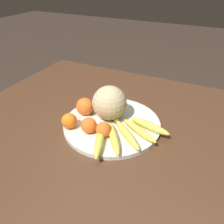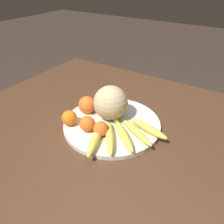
{
  "view_description": "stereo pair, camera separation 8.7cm",
  "coord_description": "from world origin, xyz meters",
  "px_view_note": "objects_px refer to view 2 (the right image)",
  "views": [
    {
      "loc": [
        0.38,
        -0.64,
        1.32
      ],
      "look_at": [
        0.06,
        0.02,
        0.84
      ],
      "focal_mm": 35.0,
      "sensor_mm": 36.0,
      "label": 1
    },
    {
      "loc": [
        0.45,
        -0.6,
        1.32
      ],
      "look_at": [
        0.06,
        0.02,
        0.84
      ],
      "focal_mm": 35.0,
      "sensor_mm": 36.0,
      "label": 2
    }
  ],
  "objects_px": {
    "produce_tag": "(89,116)",
    "banana_bunch": "(123,134)",
    "melon": "(111,103)",
    "kitchen_table": "(99,141)",
    "orange_front_left": "(87,124)",
    "orange_back_left": "(101,129)",
    "fruit_bowl": "(112,124)",
    "orange_front_right": "(69,118)",
    "orange_mid_center": "(87,105)"
  },
  "relations": [
    {
      "from": "kitchen_table",
      "to": "melon",
      "type": "relative_size",
      "value": 8.46
    },
    {
      "from": "orange_front_right",
      "to": "orange_back_left",
      "type": "bearing_deg",
      "value": 4.69
    },
    {
      "from": "banana_bunch",
      "to": "orange_back_left",
      "type": "bearing_deg",
      "value": -118.37
    },
    {
      "from": "fruit_bowl",
      "to": "orange_front_left",
      "type": "relative_size",
      "value": 6.48
    },
    {
      "from": "orange_mid_center",
      "to": "orange_back_left",
      "type": "xyz_separation_m",
      "value": [
        0.14,
        -0.1,
        -0.01
      ]
    },
    {
      "from": "orange_front_right",
      "to": "produce_tag",
      "type": "bearing_deg",
      "value": 69.52
    },
    {
      "from": "fruit_bowl",
      "to": "orange_front_left",
      "type": "height_order",
      "value": "orange_front_left"
    },
    {
      "from": "produce_tag",
      "to": "banana_bunch",
      "type": "bearing_deg",
      "value": 15.17
    },
    {
      "from": "orange_front_right",
      "to": "orange_back_left",
      "type": "height_order",
      "value": "orange_front_right"
    },
    {
      "from": "banana_bunch",
      "to": "orange_front_left",
      "type": "height_order",
      "value": "orange_front_left"
    },
    {
      "from": "orange_front_left",
      "to": "orange_front_right",
      "type": "distance_m",
      "value": 0.08
    },
    {
      "from": "fruit_bowl",
      "to": "orange_mid_center",
      "type": "bearing_deg",
      "value": 178.0
    },
    {
      "from": "fruit_bowl",
      "to": "melon",
      "type": "distance_m",
      "value": 0.09
    },
    {
      "from": "orange_mid_center",
      "to": "produce_tag",
      "type": "height_order",
      "value": "orange_mid_center"
    },
    {
      "from": "melon",
      "to": "banana_bunch",
      "type": "xyz_separation_m",
      "value": [
        0.11,
        -0.09,
        -0.06
      ]
    },
    {
      "from": "kitchen_table",
      "to": "orange_front_right",
      "type": "distance_m",
      "value": 0.19
    },
    {
      "from": "fruit_bowl",
      "to": "orange_front_right",
      "type": "xyz_separation_m",
      "value": [
        -0.14,
        -0.1,
        0.04
      ]
    },
    {
      "from": "orange_front_left",
      "to": "orange_mid_center",
      "type": "bearing_deg",
      "value": 128.22
    },
    {
      "from": "fruit_bowl",
      "to": "melon",
      "type": "relative_size",
      "value": 2.8
    },
    {
      "from": "fruit_bowl",
      "to": "orange_front_right",
      "type": "bearing_deg",
      "value": -142.68
    },
    {
      "from": "orange_front_right",
      "to": "orange_mid_center",
      "type": "relative_size",
      "value": 0.82
    },
    {
      "from": "kitchen_table",
      "to": "orange_front_left",
      "type": "distance_m",
      "value": 0.17
    },
    {
      "from": "fruit_bowl",
      "to": "orange_back_left",
      "type": "xyz_separation_m",
      "value": [
        0.01,
        -0.09,
        0.04
      ]
    },
    {
      "from": "fruit_bowl",
      "to": "produce_tag",
      "type": "bearing_deg",
      "value": -169.68
    },
    {
      "from": "kitchen_table",
      "to": "banana_bunch",
      "type": "height_order",
      "value": "banana_bunch"
    },
    {
      "from": "orange_front_right",
      "to": "melon",
      "type": "bearing_deg",
      "value": 49.66
    },
    {
      "from": "orange_mid_center",
      "to": "kitchen_table",
      "type": "bearing_deg",
      "value": -17.59
    },
    {
      "from": "orange_mid_center",
      "to": "banana_bunch",
      "type": "bearing_deg",
      "value": -17.08
    },
    {
      "from": "fruit_bowl",
      "to": "banana_bunch",
      "type": "distance_m",
      "value": 0.11
    },
    {
      "from": "fruit_bowl",
      "to": "produce_tag",
      "type": "height_order",
      "value": "produce_tag"
    },
    {
      "from": "banana_bunch",
      "to": "orange_back_left",
      "type": "height_order",
      "value": "orange_back_left"
    },
    {
      "from": "banana_bunch",
      "to": "produce_tag",
      "type": "distance_m",
      "value": 0.2
    },
    {
      "from": "orange_front_right",
      "to": "orange_front_left",
      "type": "bearing_deg",
      "value": 5.96
    },
    {
      "from": "fruit_bowl",
      "to": "melon",
      "type": "xyz_separation_m",
      "value": [
        -0.02,
        0.03,
        0.08
      ]
    },
    {
      "from": "melon",
      "to": "banana_bunch",
      "type": "height_order",
      "value": "melon"
    },
    {
      "from": "orange_mid_center",
      "to": "orange_back_left",
      "type": "bearing_deg",
      "value": -34.63
    },
    {
      "from": "orange_back_left",
      "to": "fruit_bowl",
      "type": "bearing_deg",
      "value": 95.64
    },
    {
      "from": "melon",
      "to": "kitchen_table",
      "type": "bearing_deg",
      "value": -128.0
    },
    {
      "from": "banana_bunch",
      "to": "orange_back_left",
      "type": "xyz_separation_m",
      "value": [
        -0.08,
        -0.03,
        0.01
      ]
    },
    {
      "from": "orange_mid_center",
      "to": "orange_back_left",
      "type": "distance_m",
      "value": 0.17
    },
    {
      "from": "orange_mid_center",
      "to": "orange_front_left",
      "type": "bearing_deg",
      "value": -51.78
    },
    {
      "from": "orange_front_right",
      "to": "produce_tag",
      "type": "distance_m",
      "value": 0.1
    },
    {
      "from": "kitchen_table",
      "to": "banana_bunch",
      "type": "bearing_deg",
      "value": -16.83
    },
    {
      "from": "kitchen_table",
      "to": "orange_back_left",
      "type": "bearing_deg",
      "value": -46.99
    },
    {
      "from": "melon",
      "to": "orange_mid_center",
      "type": "bearing_deg",
      "value": -167.76
    },
    {
      "from": "kitchen_table",
      "to": "fruit_bowl",
      "type": "bearing_deg",
      "value": 16.52
    },
    {
      "from": "melon",
      "to": "orange_front_right",
      "type": "height_order",
      "value": "melon"
    },
    {
      "from": "fruit_bowl",
      "to": "kitchen_table",
      "type": "bearing_deg",
      "value": -163.48
    },
    {
      "from": "banana_bunch",
      "to": "orange_front_left",
      "type": "bearing_deg",
      "value": -125.9
    },
    {
      "from": "orange_front_left",
      "to": "orange_front_right",
      "type": "bearing_deg",
      "value": -174.04
    }
  ]
}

